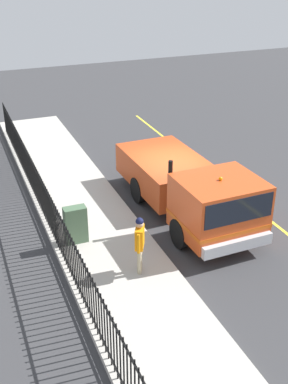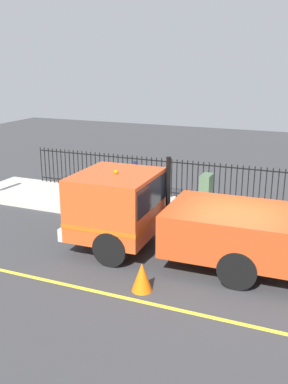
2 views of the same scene
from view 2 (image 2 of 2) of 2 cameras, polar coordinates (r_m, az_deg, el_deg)
name	(u,v)px [view 2 (image 2 of 2)]	position (r m, az deg, el deg)	size (l,w,h in m)	color
ground_plane	(233,269)	(11.78, 11.66, -9.93)	(48.88, 48.88, 0.00)	#38383A
sidewalk_slab	(254,223)	(14.87, 14.35, -3.98)	(3.05, 22.22, 0.17)	#B7B2A8
lane_marking	(210,317)	(9.72, 8.68, -15.97)	(0.12, 20.00, 0.01)	yellow
work_truck	(171,215)	(11.82, 3.58, -3.01)	(2.65, 7.03, 2.59)	#D84C1E
worker_standing	(135,180)	(15.16, -1.20, 1.58)	(0.43, 0.58, 1.76)	orange
iron_fence	(263,188)	(15.92, 15.36, 0.55)	(0.04, 18.92, 1.51)	black
utility_cabinet	(206,191)	(15.72, 8.18, 0.16)	(0.70, 0.36, 1.20)	#4C6B4C
traffic_cone	(142,277)	(10.41, -0.28, -11.12)	(0.50, 0.50, 0.71)	orange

